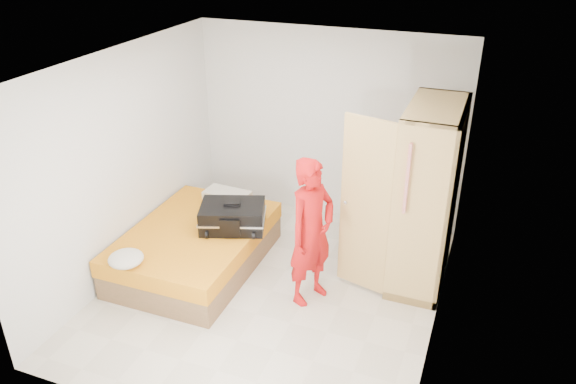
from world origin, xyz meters
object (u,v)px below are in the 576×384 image
at_px(wardrobe, 422,202).
at_px(suitcase, 233,216).
at_px(round_cushion, 126,259).
at_px(bed, 196,247).
at_px(person, 311,232).

height_order(wardrobe, suitcase, wardrobe).
xyz_separation_m(suitcase, round_cushion, (-0.71, -1.11, -0.08)).
bearing_deg(suitcase, wardrobe, -6.27).
bearing_deg(round_cushion, bed, 71.10).
bearing_deg(person, bed, 110.90).
xyz_separation_m(bed, suitcase, (0.41, 0.21, 0.40)).
bearing_deg(round_cushion, wardrobe, 29.77).
distance_m(bed, person, 1.60).
height_order(bed, round_cushion, round_cushion).
xyz_separation_m(person, suitcase, (-1.09, 0.31, -0.19)).
height_order(suitcase, round_cushion, suitcase).
distance_m(wardrobe, round_cushion, 3.27).
xyz_separation_m(bed, round_cushion, (-0.31, -0.90, 0.32)).
distance_m(person, round_cushion, 1.99).
height_order(bed, person, person).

